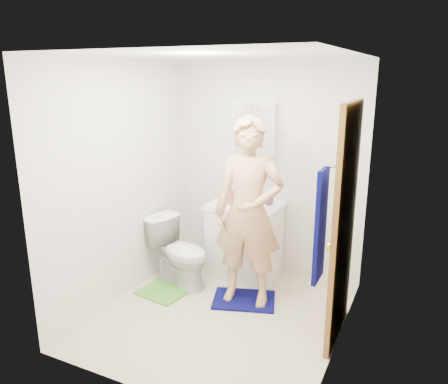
{
  "coord_description": "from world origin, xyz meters",
  "views": [
    {
      "loc": [
        1.65,
        -3.38,
        2.25
      ],
      "look_at": [
        -0.1,
        0.25,
        1.16
      ],
      "focal_mm": 35.0,
      "sensor_mm": 36.0,
      "label": 1
    }
  ],
  "objects_px": {
    "vanity_cabinet": "(245,241)",
    "toilet": "(180,252)",
    "medicine_cabinet": "(254,134)",
    "man": "(248,213)",
    "towel": "(320,226)",
    "toothbrush_cup": "(269,201)",
    "soap_dispenser": "(231,195)"
  },
  "relations": [
    {
      "from": "toilet",
      "to": "man",
      "type": "distance_m",
      "value": 1.01
    },
    {
      "from": "man",
      "to": "towel",
      "type": "bearing_deg",
      "value": -51.78
    },
    {
      "from": "vanity_cabinet",
      "to": "toothbrush_cup",
      "type": "height_order",
      "value": "toothbrush_cup"
    },
    {
      "from": "vanity_cabinet",
      "to": "man",
      "type": "xyz_separation_m",
      "value": [
        0.28,
        -0.59,
        0.55
      ]
    },
    {
      "from": "vanity_cabinet",
      "to": "man",
      "type": "height_order",
      "value": "man"
    },
    {
      "from": "medicine_cabinet",
      "to": "soap_dispenser",
      "type": "distance_m",
      "value": 0.73
    },
    {
      "from": "towel",
      "to": "toothbrush_cup",
      "type": "distance_m",
      "value": 1.86
    },
    {
      "from": "toothbrush_cup",
      "to": "toilet",
      "type": "bearing_deg",
      "value": -142.28
    },
    {
      "from": "medicine_cabinet",
      "to": "toothbrush_cup",
      "type": "xyz_separation_m",
      "value": [
        0.24,
        -0.14,
        -0.71
      ]
    },
    {
      "from": "vanity_cabinet",
      "to": "toilet",
      "type": "xyz_separation_m",
      "value": [
        -0.55,
        -0.53,
        -0.03
      ]
    },
    {
      "from": "toilet",
      "to": "soap_dispenser",
      "type": "relative_size",
      "value": 3.56
    },
    {
      "from": "medicine_cabinet",
      "to": "man",
      "type": "height_order",
      "value": "medicine_cabinet"
    },
    {
      "from": "soap_dispenser",
      "to": "toothbrush_cup",
      "type": "bearing_deg",
      "value": 22.63
    },
    {
      "from": "towel",
      "to": "man",
      "type": "relative_size",
      "value": 0.43
    },
    {
      "from": "medicine_cabinet",
      "to": "toothbrush_cup",
      "type": "relative_size",
      "value": 6.42
    },
    {
      "from": "towel",
      "to": "man",
      "type": "xyz_separation_m",
      "value": [
        -0.9,
        0.9,
        -0.3
      ]
    },
    {
      "from": "vanity_cabinet",
      "to": "toilet",
      "type": "distance_m",
      "value": 0.76
    },
    {
      "from": "man",
      "to": "toilet",
      "type": "bearing_deg",
      "value": 169.0
    },
    {
      "from": "soap_dispenser",
      "to": "man",
      "type": "bearing_deg",
      "value": -50.04
    },
    {
      "from": "vanity_cabinet",
      "to": "medicine_cabinet",
      "type": "distance_m",
      "value": 1.22
    },
    {
      "from": "medicine_cabinet",
      "to": "towel",
      "type": "xyz_separation_m",
      "value": [
        1.18,
        -1.71,
        -0.35
      ]
    },
    {
      "from": "vanity_cabinet",
      "to": "medicine_cabinet",
      "type": "height_order",
      "value": "medicine_cabinet"
    },
    {
      "from": "toilet",
      "to": "man",
      "type": "bearing_deg",
      "value": -77.63
    },
    {
      "from": "vanity_cabinet",
      "to": "towel",
      "type": "height_order",
      "value": "towel"
    },
    {
      "from": "toothbrush_cup",
      "to": "man",
      "type": "distance_m",
      "value": 0.67
    },
    {
      "from": "toilet",
      "to": "toothbrush_cup",
      "type": "relative_size",
      "value": 6.82
    },
    {
      "from": "vanity_cabinet",
      "to": "medicine_cabinet",
      "type": "bearing_deg",
      "value": 90.0
    },
    {
      "from": "medicine_cabinet",
      "to": "soap_dispenser",
      "type": "relative_size",
      "value": 3.35
    },
    {
      "from": "vanity_cabinet",
      "to": "man",
      "type": "distance_m",
      "value": 0.85
    },
    {
      "from": "vanity_cabinet",
      "to": "toilet",
      "type": "bearing_deg",
      "value": -135.96
    },
    {
      "from": "towel",
      "to": "toothbrush_cup",
      "type": "relative_size",
      "value": 7.34
    },
    {
      "from": "toothbrush_cup",
      "to": "soap_dispenser",
      "type": "bearing_deg",
      "value": -157.37
    }
  ]
}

